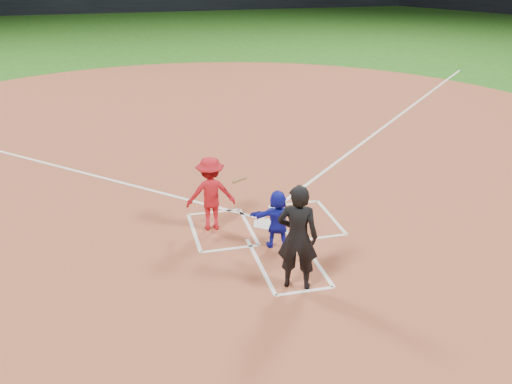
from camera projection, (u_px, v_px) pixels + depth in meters
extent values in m
plane|color=#1F5615|center=(265.00, 225.00, 12.77)|extent=(120.00, 120.00, 0.00)
cylinder|color=brown|center=(215.00, 143.00, 18.11)|extent=(28.00, 28.00, 0.01)
cylinder|color=silver|center=(265.00, 224.00, 12.76)|extent=(0.60, 0.60, 0.02)
imported|color=#161DB5|center=(278.00, 219.00, 11.61)|extent=(1.20, 0.61, 1.23)
imported|color=black|center=(298.00, 237.00, 10.05)|extent=(0.86, 0.73, 2.00)
cube|color=white|center=(214.00, 212.00, 13.36)|extent=(1.22, 0.08, 0.01)
cube|color=white|center=(230.00, 249.00, 11.73)|extent=(1.22, 0.08, 0.01)
cube|color=white|center=(249.00, 226.00, 12.68)|extent=(0.08, 1.83, 0.01)
cube|color=white|center=(194.00, 232.00, 12.40)|extent=(0.08, 1.83, 0.01)
cube|color=white|center=(294.00, 203.00, 13.80)|extent=(1.22, 0.08, 0.01)
cube|color=white|center=(320.00, 238.00, 12.17)|extent=(1.22, 0.08, 0.01)
cube|color=white|center=(280.00, 222.00, 12.85)|extent=(0.08, 1.83, 0.01)
cube|color=white|center=(331.00, 217.00, 13.13)|extent=(0.08, 1.83, 0.01)
cube|color=white|center=(260.00, 265.00, 11.13)|extent=(0.08, 2.20, 0.01)
cube|color=white|center=(313.00, 258.00, 11.38)|extent=(0.08, 2.20, 0.01)
cube|color=white|center=(305.00, 291.00, 10.27)|extent=(1.10, 0.08, 0.01)
cube|color=white|center=(398.00, 116.00, 20.94)|extent=(14.21, 14.21, 0.01)
imported|color=#B3131C|center=(211.00, 194.00, 12.29)|extent=(1.11, 0.69, 1.65)
cylinder|color=olive|center=(239.00, 180.00, 12.17)|extent=(0.47, 0.76, 0.28)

